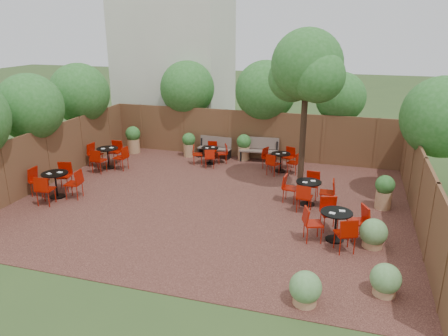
% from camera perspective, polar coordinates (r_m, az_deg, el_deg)
% --- Properties ---
extents(ground, '(80.00, 80.00, 0.00)m').
position_cam_1_polar(ground, '(13.75, -1.59, -4.50)').
color(ground, '#354F23').
rests_on(ground, ground).
extents(courtyard_paving, '(12.00, 10.00, 0.02)m').
position_cam_1_polar(courtyard_paving, '(13.74, -1.59, -4.46)').
color(courtyard_paving, '#331914').
rests_on(courtyard_paving, ground).
extents(fence_back, '(12.00, 0.08, 2.00)m').
position_cam_1_polar(fence_back, '(18.01, 3.40, 4.41)').
color(fence_back, brown).
rests_on(fence_back, ground).
extents(fence_left, '(0.08, 10.00, 2.00)m').
position_cam_1_polar(fence_left, '(16.23, -22.17, 1.48)').
color(fence_left, brown).
rests_on(fence_left, ground).
extents(fence_right, '(0.08, 10.00, 2.00)m').
position_cam_1_polar(fence_right, '(12.92, 24.56, -3.00)').
color(fence_right, brown).
rests_on(fence_right, ground).
extents(neighbour_building, '(5.00, 4.00, 8.00)m').
position_cam_1_polar(neighbour_building, '(21.79, -6.48, 14.76)').
color(neighbour_building, beige).
rests_on(neighbour_building, ground).
extents(overhang_foliage, '(15.81, 10.68, 2.58)m').
position_cam_1_polar(overhang_foliage, '(15.95, -5.80, 8.84)').
color(overhang_foliage, '#256220').
rests_on(overhang_foliage, ground).
extents(courtyard_tree, '(2.51, 2.41, 5.28)m').
position_cam_1_polar(courtyard_tree, '(14.14, 10.82, 12.57)').
color(courtyard_tree, black).
rests_on(courtyard_tree, courtyard_paving).
extents(park_bench_left, '(1.43, 0.55, 0.87)m').
position_cam_1_polar(park_bench_left, '(18.16, -1.20, 2.81)').
color(park_bench_left, brown).
rests_on(park_bench_left, courtyard_paving).
extents(park_bench_right, '(1.60, 0.62, 0.97)m').
position_cam_1_polar(park_bench_right, '(17.68, 4.65, 2.50)').
color(park_bench_right, brown).
rests_on(park_bench_right, courtyard_paving).
extents(bistro_tables, '(10.50, 6.78, 0.95)m').
position_cam_1_polar(bistro_tables, '(14.55, -3.06, -1.21)').
color(bistro_tables, black).
rests_on(bistro_tables, courtyard_paving).
extents(planters, '(10.76, 4.20, 1.17)m').
position_cam_1_polar(planters, '(17.07, -0.79, 2.29)').
color(planters, '#A67B53').
rests_on(planters, courtyard_paving).
extents(low_shrubs, '(2.19, 3.53, 0.74)m').
position_cam_1_polar(low_shrubs, '(10.17, 17.15, -11.86)').
color(low_shrubs, '#A67B53').
rests_on(low_shrubs, courtyard_paving).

